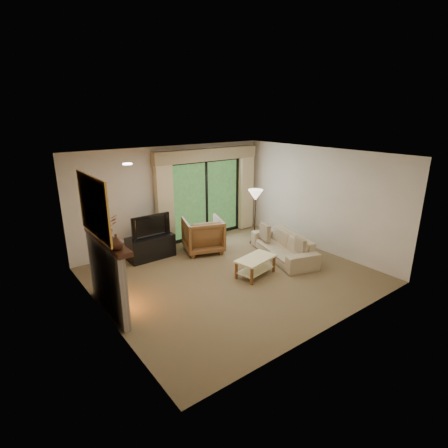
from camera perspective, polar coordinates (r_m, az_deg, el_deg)
floor at (r=7.72m, az=1.36°, el=-8.35°), size 5.50×5.50×0.00m
ceiling at (r=6.97m, az=1.51°, el=11.20°), size 5.50×5.50×0.00m
wall_back at (r=9.26m, az=-8.25°, el=4.51°), size 5.00×0.00×5.00m
wall_front at (r=5.62m, az=17.53°, el=-5.05°), size 5.00×0.00×5.00m
wall_left at (r=6.02m, az=-19.59°, el=-3.72°), size 0.00×5.00×5.00m
wall_right at (r=9.15m, az=15.09°, el=3.91°), size 0.00×5.00×5.00m
fireplace at (r=6.47m, az=-18.57°, el=-8.04°), size 0.24×1.70×1.37m
mirror at (r=6.02m, az=-20.51°, el=2.70°), size 0.07×1.45×1.02m
sliding_door at (r=9.77m, az=-2.92°, el=4.17°), size 2.26×0.10×2.16m
curtain_left at (r=8.99m, az=-9.67°, el=3.38°), size 0.45×0.18×2.35m
curtain_right at (r=10.46m, az=3.57°, el=5.64°), size 0.45×0.18×2.35m
cornice at (r=9.48m, az=-2.72°, el=11.25°), size 3.20×0.24×0.32m
media_console at (r=8.67m, az=-11.87°, el=-3.70°), size 1.12×0.51×0.56m
tv at (r=8.49m, az=-12.11°, el=-0.20°), size 0.96×0.13×0.56m
armchair at (r=8.85m, az=-3.45°, el=-1.79°), size 1.19×1.21×0.87m
sofa at (r=8.63m, az=9.65°, el=-3.55°), size 1.34×2.16×0.59m
pillow_near at (r=8.15m, az=12.35°, el=-3.48°), size 0.20×0.37×0.36m
pillow_far at (r=8.89m, az=6.71°, el=-1.28°), size 0.23×0.43×0.42m
coffee_table at (r=7.66m, az=5.17°, el=-6.93°), size 1.00×0.68×0.41m
floor_lamp at (r=9.33m, az=5.07°, el=1.16°), size 0.42×0.42×1.48m
vase at (r=5.64m, az=-17.18°, el=-2.82°), size 0.27×0.27×0.25m
branches at (r=6.05m, az=-18.89°, el=-0.63°), size 0.46×0.42×0.44m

